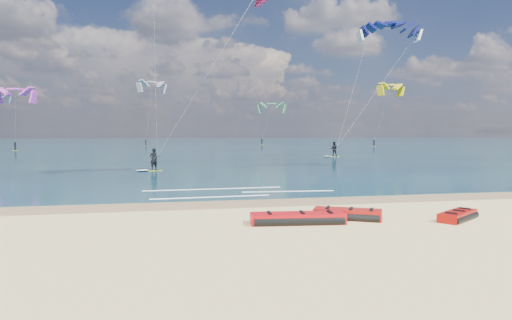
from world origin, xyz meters
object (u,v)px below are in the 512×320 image
Objects in this scene: packed_kite_left at (298,224)px; packed_kite_mid at (347,219)px; packed_kite_right at (458,220)px; kitesurfer_main at (178,63)px; kitesurfer_far at (362,83)px.

packed_kite_left is 2.09m from packed_kite_mid.
packed_kite_right is at bearing 0.94° from packed_kite_left.
packed_kite_left and packed_kite_mid have the same top height.
packed_kite_left is 20.45m from kitesurfer_main.
packed_kite_mid is 20.50m from kitesurfer_main.
packed_kite_left is 5.93m from packed_kite_right.
kitesurfer_main reaches higher than packed_kite_left.
packed_kite_right is 22.67m from kitesurfer_main.
packed_kite_right is 0.13× the size of kitesurfer_far.
packed_kite_left is 1.56× the size of packed_kite_right.
kitesurfer_main is at bearing 106.73° from packed_kite_left.
packed_kite_left is at bearing -140.24° from packed_kite_mid.
packed_kite_mid is at bearing -106.89° from kitesurfer_far.
packed_kite_mid is 41.57m from kitesurfer_far.
packed_kite_right is (5.91, -0.53, 0.00)m from packed_kite_left.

